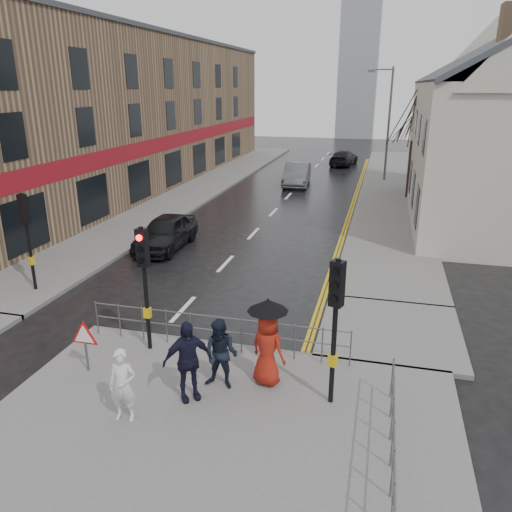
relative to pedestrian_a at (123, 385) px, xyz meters
The scene contains 24 objects.
ground 3.04m from the pedestrian_a, 111.06° to the left, with size 120.00×120.00×0.00m, color black.
near_pavement 2.30m from the pedestrian_a, 22.40° to the right, with size 10.00×9.00×0.14m, color #605E5B.
left_pavement 26.79m from the pedestrian_a, 106.35° to the left, with size 4.00×44.00×0.14m, color #605E5B.
right_pavement 28.24m from the pedestrian_a, 78.84° to the left, with size 4.00×40.00×0.14m, color #605E5B.
pavement_bridge_right 7.94m from the pedestrian_a, 46.16° to the left, with size 4.00×4.20×0.14m, color #605E5B.
building_left_terrace 28.21m from the pedestrian_a, 117.83° to the left, with size 8.00×42.00×10.00m, color #8F7152.
building_right_cream 23.73m from the pedestrian_a, 62.08° to the left, with size 9.00×16.40×10.10m.
church_tower 65.19m from the pedestrian_a, 89.59° to the left, with size 5.00×5.00×18.00m, color #909398.
traffic_signal_near_left 3.36m from the pedestrian_a, 106.15° to the left, with size 0.28×0.27×3.40m.
traffic_signal_near_right 4.74m from the pedestrian_a, 22.06° to the left, with size 0.34×0.33×3.40m.
traffic_signal_far_left 8.80m from the pedestrian_a, 138.93° to the left, with size 0.34×0.33×3.40m.
guard_railing_front 3.42m from the pedestrian_a, 74.47° to the left, with size 7.14×0.04×1.00m.
guard_railing_side 5.47m from the pedestrian_a, ahead, with size 0.04×4.54×1.00m.
warning_sign 2.36m from the pedestrian_a, 141.05° to the left, with size 0.80×0.07×1.35m.
street_lamp 31.29m from the pedestrian_a, 81.14° to the left, with size 1.83×0.25×8.00m.
tree_near 25.86m from the pedestrian_a, 75.33° to the left, with size 2.40×2.40×6.58m.
tree_far 33.60m from the pedestrian_a, 77.97° to the left, with size 2.40×2.40×5.64m.
pedestrian_a is the anchor object (origin of this frame).
pedestrian_b 2.30m from the pedestrian_a, 45.43° to the left, with size 0.83×0.65×1.71m, color black.
pedestrian_with_umbrella 3.36m from the pedestrian_a, 38.59° to the left, with size 1.04×0.96×2.15m.
pedestrian_d 1.46m from the pedestrian_a, 44.75° to the left, with size 1.12×0.47×1.91m, color black.
car_parked 12.25m from the pedestrian_a, 110.07° to the left, with size 1.73×4.31×1.47m, color black.
car_mid 27.52m from the pedestrian_a, 92.41° to the left, with size 1.69×4.85×1.60m, color #4B4E51.
car_far 37.99m from the pedestrian_a, 88.06° to the left, with size 1.87×4.60×1.34m, color black.
Camera 1 is at (5.95, -10.66, 6.87)m, focal length 35.00 mm.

